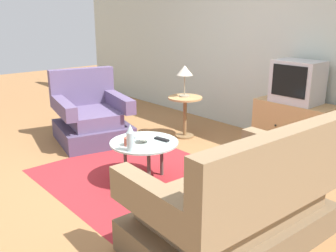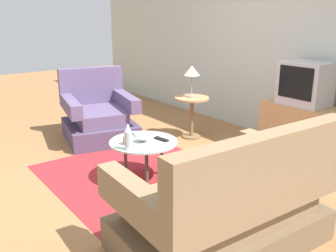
{
  "view_description": "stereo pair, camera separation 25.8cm",
  "coord_description": "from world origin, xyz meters",
  "px_view_note": "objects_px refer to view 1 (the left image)",
  "views": [
    {
      "loc": [
        2.9,
        -2.13,
        1.65
      ],
      "look_at": [
        0.18,
        0.26,
        0.55
      ],
      "focal_mm": 39.69,
      "sensor_mm": 36.0,
      "label": 1
    },
    {
      "loc": [
        3.06,
        -1.93,
        1.65
      ],
      "look_at": [
        0.18,
        0.26,
        0.55
      ],
      "focal_mm": 39.69,
      "sensor_mm": 36.0,
      "label": 2
    }
  ],
  "objects_px": {
    "side_table": "(185,108)",
    "table_lamp": "(185,72)",
    "bowl": "(144,140)",
    "vase": "(130,138)",
    "couch": "(239,207)",
    "armchair": "(91,118)",
    "coffee_table": "(144,145)",
    "tv_stand": "(294,126)",
    "tv_remote_dark": "(162,139)",
    "tv_remote_silver": "(135,135)",
    "television": "(297,82)",
    "mug": "(128,142)"
  },
  "relations": [
    {
      "from": "couch",
      "to": "table_lamp",
      "type": "bearing_deg",
      "value": 57.99
    },
    {
      "from": "armchair",
      "to": "table_lamp",
      "type": "distance_m",
      "value": 1.4
    },
    {
      "from": "bowl",
      "to": "tv_remote_dark",
      "type": "distance_m",
      "value": 0.19
    },
    {
      "from": "television",
      "to": "tv_remote_dark",
      "type": "relative_size",
      "value": 3.14
    },
    {
      "from": "couch",
      "to": "tv_remote_silver",
      "type": "xyz_separation_m",
      "value": [
        -1.54,
        0.21,
        0.12
      ]
    },
    {
      "from": "couch",
      "to": "coffee_table",
      "type": "height_order",
      "value": "couch"
    },
    {
      "from": "couch",
      "to": "armchair",
      "type": "bearing_deg",
      "value": 84.26
    },
    {
      "from": "bowl",
      "to": "vase",
      "type": "bearing_deg",
      "value": -65.87
    },
    {
      "from": "couch",
      "to": "table_lamp",
      "type": "relative_size",
      "value": 3.65
    },
    {
      "from": "coffee_table",
      "to": "mug",
      "type": "xyz_separation_m",
      "value": [
        -0.01,
        -0.18,
        0.08
      ]
    },
    {
      "from": "side_table",
      "to": "tv_remote_silver",
      "type": "distance_m",
      "value": 1.36
    },
    {
      "from": "armchair",
      "to": "coffee_table",
      "type": "relative_size",
      "value": 1.63
    },
    {
      "from": "tv_stand",
      "to": "table_lamp",
      "type": "relative_size",
      "value": 2.23
    },
    {
      "from": "tv_stand",
      "to": "tv_remote_dark",
      "type": "height_order",
      "value": "tv_stand"
    },
    {
      "from": "coffee_table",
      "to": "tv_remote_silver",
      "type": "bearing_deg",
      "value": 169.15
    },
    {
      "from": "table_lamp",
      "to": "vase",
      "type": "distance_m",
      "value": 1.81
    },
    {
      "from": "tv_remote_dark",
      "to": "tv_remote_silver",
      "type": "bearing_deg",
      "value": -165.77
    },
    {
      "from": "tv_stand",
      "to": "bowl",
      "type": "relative_size",
      "value": 6.54
    },
    {
      "from": "side_table",
      "to": "tv_remote_dark",
      "type": "height_order",
      "value": "side_table"
    },
    {
      "from": "side_table",
      "to": "television",
      "type": "height_order",
      "value": "television"
    },
    {
      "from": "mug",
      "to": "bowl",
      "type": "bearing_deg",
      "value": 81.04
    },
    {
      "from": "couch",
      "to": "coffee_table",
      "type": "bearing_deg",
      "value": 85.38
    },
    {
      "from": "table_lamp",
      "to": "tv_remote_dark",
      "type": "distance_m",
      "value": 1.49
    },
    {
      "from": "vase",
      "to": "mug",
      "type": "bearing_deg",
      "value": 153.09
    },
    {
      "from": "vase",
      "to": "bowl",
      "type": "height_order",
      "value": "vase"
    },
    {
      "from": "armchair",
      "to": "mug",
      "type": "xyz_separation_m",
      "value": [
        1.49,
        -0.43,
        0.16
      ]
    },
    {
      "from": "tv_stand",
      "to": "tv_remote_dark",
      "type": "xyz_separation_m",
      "value": [
        -0.43,
        -1.79,
        0.12
      ]
    },
    {
      "from": "coffee_table",
      "to": "armchair",
      "type": "bearing_deg",
      "value": 170.52
    },
    {
      "from": "coffee_table",
      "to": "bowl",
      "type": "height_order",
      "value": "bowl"
    },
    {
      "from": "tv_stand",
      "to": "television",
      "type": "height_order",
      "value": "television"
    },
    {
      "from": "table_lamp",
      "to": "vase",
      "type": "xyz_separation_m",
      "value": [
        0.89,
        -1.54,
        -0.36
      ]
    },
    {
      "from": "coffee_table",
      "to": "bowl",
      "type": "distance_m",
      "value": 0.07
    },
    {
      "from": "tv_remote_silver",
      "to": "coffee_table",
      "type": "bearing_deg",
      "value": -170.57
    },
    {
      "from": "armchair",
      "to": "table_lamp",
      "type": "xyz_separation_m",
      "value": [
        0.73,
        1.04,
        0.6
      ]
    },
    {
      "from": "tv_stand",
      "to": "bowl",
      "type": "bearing_deg",
      "value": -104.23
    },
    {
      "from": "couch",
      "to": "vase",
      "type": "height_order",
      "value": "couch"
    },
    {
      "from": "side_table",
      "to": "mug",
      "type": "relative_size",
      "value": 4.49
    },
    {
      "from": "bowl",
      "to": "tv_remote_dark",
      "type": "xyz_separation_m",
      "value": [
        0.07,
        0.18,
        -0.02
      ]
    },
    {
      "from": "armchair",
      "to": "side_table",
      "type": "relative_size",
      "value": 1.99
    },
    {
      "from": "side_table",
      "to": "television",
      "type": "bearing_deg",
      "value": 27.31
    },
    {
      "from": "coffee_table",
      "to": "tv_remote_silver",
      "type": "distance_m",
      "value": 0.21
    },
    {
      "from": "vase",
      "to": "bowl",
      "type": "bearing_deg",
      "value": 114.13
    },
    {
      "from": "armchair",
      "to": "table_lamp",
      "type": "relative_size",
      "value": 2.66
    },
    {
      "from": "couch",
      "to": "side_table",
      "type": "relative_size",
      "value": 2.72
    },
    {
      "from": "coffee_table",
      "to": "tv_stand",
      "type": "relative_size",
      "value": 0.73
    },
    {
      "from": "tv_stand",
      "to": "mug",
      "type": "height_order",
      "value": "tv_stand"
    },
    {
      "from": "side_table",
      "to": "table_lamp",
      "type": "bearing_deg",
      "value": 162.58
    },
    {
      "from": "coffee_table",
      "to": "tv_remote_dark",
      "type": "relative_size",
      "value": 3.99
    },
    {
      "from": "side_table",
      "to": "vase",
      "type": "height_order",
      "value": "vase"
    },
    {
      "from": "side_table",
      "to": "tv_remote_silver",
      "type": "xyz_separation_m",
      "value": [
        0.54,
        -1.24,
        0.02
      ]
    }
  ]
}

